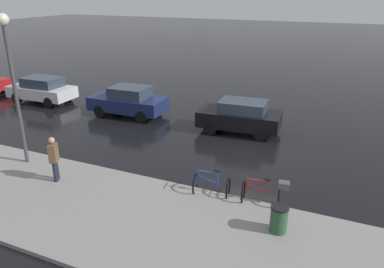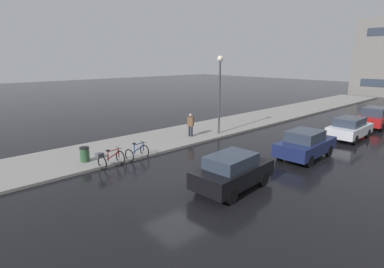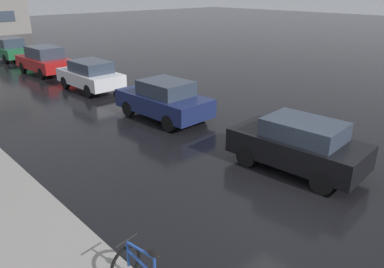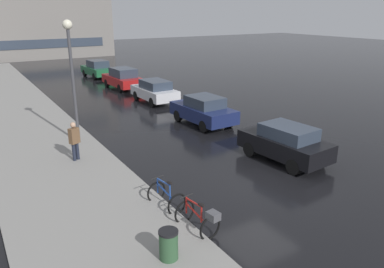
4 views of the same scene
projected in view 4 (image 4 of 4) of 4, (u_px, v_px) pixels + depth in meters
The scene contains 13 objects.
ground_plane at pixel (259, 184), 13.72m from camera, with size 140.00×140.00×0.00m, color black.
sidewalk_kerb at pixel (35, 136), 18.77m from camera, with size 4.80×60.00×0.14m, color gray.
bicycle_nearest at pixel (200, 218), 10.56m from camera, with size 0.91×1.50×0.97m.
bicycle_second at pixel (166, 197), 11.96m from camera, with size 0.90×1.26×1.00m.
car_black at pixel (285, 143), 15.63m from camera, with size 2.08×3.99×1.57m.
car_navy at pixel (203, 110), 20.71m from camera, with size 2.05×4.16×1.60m.
car_white at pixel (155, 91), 25.74m from camera, with size 1.90×4.03×1.54m.
car_red at pixel (123, 78), 30.18m from camera, with size 2.05×4.40×1.67m.
car_green at pixel (98, 69), 35.31m from camera, with size 2.09×4.22×1.61m.
pedestrian at pixel (75, 140), 15.34m from camera, with size 0.46×0.39×1.77m.
streetlamp at pixel (71, 63), 16.53m from camera, with size 0.43×0.43×5.70m.
trash_bin at pixel (169, 247), 9.32m from camera, with size 0.50×0.50×0.93m.
building_facade_main at pixel (35, 14), 48.89m from camera, with size 18.37×7.22×11.26m.
Camera 4 is at (-8.62, -9.29, 6.08)m, focal length 35.00 mm.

